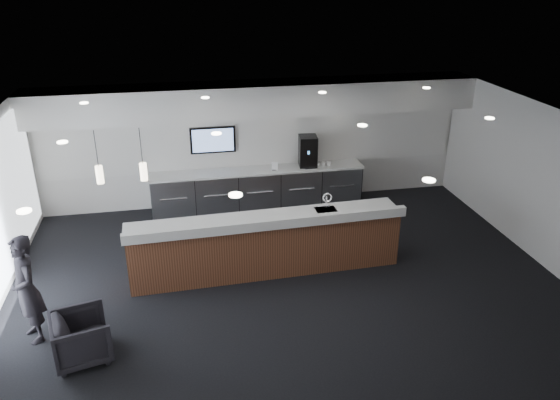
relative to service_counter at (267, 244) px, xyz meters
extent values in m
plane|color=black|center=(0.31, -0.64, -0.58)|extent=(10.00, 10.00, 0.00)
cube|color=black|center=(0.31, -0.64, 2.42)|extent=(10.00, 8.00, 0.02)
cube|color=silver|center=(0.31, 3.36, 0.92)|extent=(10.00, 0.02, 3.00)
cube|color=silver|center=(5.31, -0.64, 0.92)|extent=(0.02, 8.00, 3.00)
cube|color=silver|center=(0.31, 2.91, 2.07)|extent=(10.00, 0.90, 0.70)
cube|color=silver|center=(0.31, 3.33, 1.02)|extent=(9.80, 0.06, 1.40)
cube|color=#92969A|center=(0.31, 3.00, -0.13)|extent=(5.00, 0.60, 0.90)
cube|color=silver|center=(0.31, 3.00, 0.35)|extent=(5.06, 0.66, 0.05)
cylinder|color=white|center=(-1.69, 2.68, -0.08)|extent=(0.60, 0.02, 0.02)
cylinder|color=white|center=(-0.69, 2.68, -0.08)|extent=(0.60, 0.02, 0.02)
cylinder|color=white|center=(0.31, 2.68, -0.08)|extent=(0.60, 0.02, 0.02)
cylinder|color=white|center=(1.31, 2.68, -0.08)|extent=(0.60, 0.02, 0.02)
cylinder|color=white|center=(2.31, 2.68, -0.08)|extent=(0.60, 0.02, 0.02)
cube|color=black|center=(-0.69, 3.27, 1.07)|extent=(1.05, 0.07, 0.62)
cube|color=blue|center=(-0.69, 3.23, 1.07)|extent=(0.95, 0.01, 0.54)
cylinder|color=#FFEDC6|center=(-2.09, 0.16, 1.67)|extent=(0.12, 0.12, 0.30)
cylinder|color=#FFEDC6|center=(-2.79, 0.16, 1.67)|extent=(0.12, 0.12, 0.30)
cube|color=#4A2A18|center=(0.00, 0.01, -0.05)|extent=(5.08, 0.88, 1.05)
cube|color=silver|center=(0.00, 0.01, 0.50)|extent=(5.16, 0.97, 0.06)
cube|color=silver|center=(0.01, -0.38, 0.59)|extent=(5.14, 0.30, 0.18)
cylinder|color=white|center=(1.18, 0.15, 0.67)|extent=(0.04, 0.04, 0.28)
torus|color=white|center=(1.18, 0.09, 0.81)|extent=(0.19, 0.04, 0.19)
cube|color=black|center=(1.53, 3.04, 0.74)|extent=(0.46, 0.51, 0.73)
cube|color=white|center=(1.53, 2.79, 0.38)|extent=(0.26, 0.12, 0.02)
cube|color=white|center=(0.70, 2.87, 0.47)|extent=(0.14, 0.07, 0.20)
cube|color=white|center=(1.42, 2.92, 0.49)|extent=(0.18, 0.03, 0.24)
imported|color=black|center=(-3.11, -1.94, -0.21)|extent=(0.98, 0.96, 0.74)
imported|color=black|center=(-3.92, -1.29, 0.31)|extent=(0.68, 0.77, 1.77)
imported|color=white|center=(2.03, 2.92, 0.42)|extent=(0.11, 0.11, 0.10)
imported|color=white|center=(1.89, 2.92, 0.42)|extent=(0.15, 0.15, 0.10)
imported|color=white|center=(1.75, 2.92, 0.42)|extent=(0.13, 0.13, 0.10)
imported|color=white|center=(1.61, 2.92, 0.42)|extent=(0.14, 0.14, 0.10)
camera|label=1|loc=(-1.50, -8.92, 4.87)|focal=35.00mm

